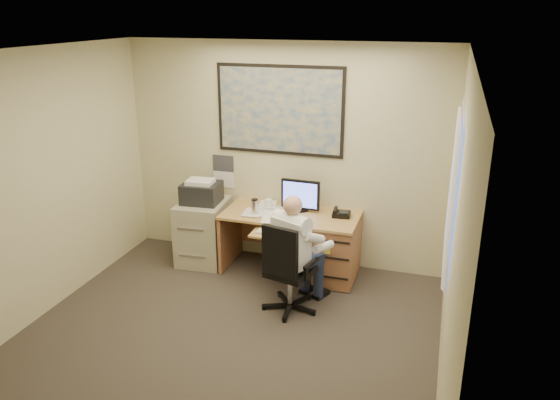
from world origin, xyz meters
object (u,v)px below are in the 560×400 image
(filing_cabinet, at_px, (203,226))
(person, at_px, (291,253))
(desk, at_px, (318,240))
(office_chair, at_px, (290,286))

(filing_cabinet, distance_m, person, 1.60)
(desk, xyz_separation_m, person, (-0.09, -0.83, 0.19))
(desk, height_order, person, person)
(filing_cabinet, relative_size, office_chair, 1.07)
(desk, xyz_separation_m, office_chair, (-0.08, -0.91, -0.15))
(filing_cabinet, bearing_deg, person, -34.19)
(office_chair, xyz_separation_m, person, (-0.01, 0.08, 0.34))
(filing_cabinet, height_order, office_chair, filing_cabinet)
(person, bearing_deg, desk, 107.74)
(desk, distance_m, filing_cabinet, 1.47)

